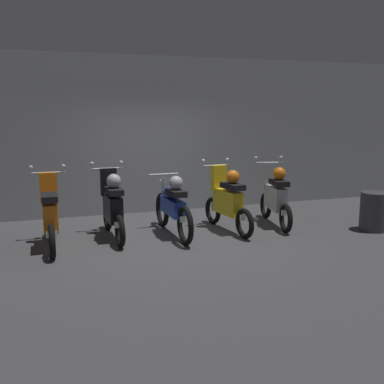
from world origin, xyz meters
TOP-DOWN VIEW (x-y plane):
  - ground_plane at (0.00, 0.00)m, footprint 80.00×80.00m
  - back_wall at (0.00, 2.34)m, footprint 16.00×0.30m
  - motorbike_slot_0 at (-2.06, 0.15)m, footprint 0.59×1.68m
  - motorbike_slot_1 at (-1.03, 0.39)m, footprint 0.59×1.68m
  - motorbike_slot_2 at (-0.00, 0.24)m, footprint 0.56×1.95m
  - motorbike_slot_3 at (1.03, 0.21)m, footprint 0.59×1.68m
  - motorbike_slot_4 at (2.07, 0.32)m, footprint 0.58×1.67m
  - trash_bin at (3.59, -0.63)m, footprint 0.51×0.51m

SIDE VIEW (x-z plane):
  - ground_plane at x=0.00m, z-range 0.00..0.00m
  - trash_bin at x=3.59m, z-range 0.00..0.71m
  - motorbike_slot_2 at x=0.00m, z-range -0.02..1.07m
  - motorbike_slot_0 at x=-2.06m, z-range -0.12..1.17m
  - motorbike_slot_1 at x=-1.03m, z-range -0.08..1.21m
  - motorbike_slot_3 at x=1.03m, z-range -0.08..1.21m
  - motorbike_slot_4 at x=2.07m, z-range -0.08..1.21m
  - back_wall at x=0.00m, z-range 0.00..3.31m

